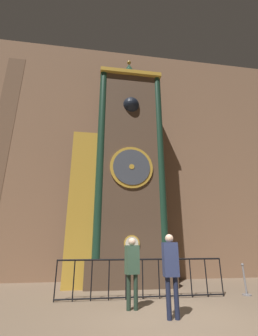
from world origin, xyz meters
TOP-DOWN VIEW (x-y plane):
  - ground_plane at (0.00, 0.00)m, footprint 28.00×28.00m
  - cathedral_back_wall at (-0.09, 5.65)m, footprint 24.00×0.32m
  - clock_tower at (-0.73, 4.15)m, footprint 4.21×1.82m
  - railing_fence at (-0.32, 2.00)m, footprint 5.13×0.05m
  - visitor_near at (-0.82, 0.91)m, footprint 0.38×0.30m
  - visitor_far at (-0.05, 0.07)m, footprint 0.35×0.23m
  - stanchion_post at (3.03, 2.03)m, footprint 0.28×0.28m

SIDE VIEW (x-z plane):
  - ground_plane at x=0.00m, z-range 0.00..0.00m
  - stanchion_post at x=3.03m, z-range -0.17..0.77m
  - railing_fence at x=-0.32m, z-range 0.06..1.17m
  - visitor_near at x=-0.82m, z-range 0.17..1.87m
  - visitor_far at x=-0.05m, z-range 0.17..1.95m
  - clock_tower at x=-0.73m, z-range -0.84..10.04m
  - cathedral_back_wall at x=-0.09m, z-range -0.01..12.70m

